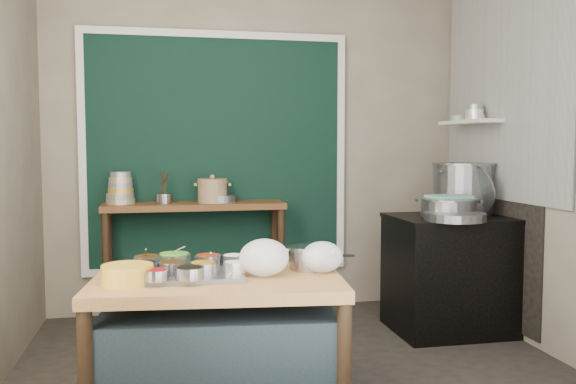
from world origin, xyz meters
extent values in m
cube|color=#2B2621|center=(0.00, 0.00, -0.01)|extent=(3.50, 3.00, 0.02)
cube|color=gray|center=(0.00, 1.51, 1.40)|extent=(3.50, 0.02, 2.80)
cube|color=gray|center=(1.76, 0.00, 1.40)|extent=(0.02, 3.00, 2.80)
cube|color=black|center=(-0.35, 1.47, 1.35)|extent=(2.10, 0.02, 1.90)
cube|color=#B2B2AA|center=(1.74, 0.55, 1.85)|extent=(0.02, 1.70, 1.70)
cube|color=black|center=(1.74, 0.65, 0.70)|extent=(0.01, 1.30, 1.30)
cube|color=beige|center=(1.63, 0.85, 1.60)|extent=(0.22, 0.70, 0.03)
cube|color=#9B6238|center=(-0.53, -0.65, 0.38)|extent=(1.32, 0.84, 0.75)
cube|color=#523117|center=(-0.55, 1.28, 0.47)|extent=(1.45, 0.40, 0.95)
cube|color=black|center=(1.35, 0.55, 0.42)|extent=(0.90, 0.68, 0.85)
cube|color=black|center=(1.35, 0.55, 0.86)|extent=(0.92, 0.69, 0.03)
cube|color=gray|center=(-0.69, -0.59, 0.76)|extent=(0.59, 0.43, 0.03)
cylinder|color=silver|center=(-0.45, -0.64, 0.80)|extent=(0.12, 0.12, 0.05)
cylinder|color=gray|center=(-0.76, -0.62, 0.81)|extent=(0.15, 0.15, 0.06)
cylinder|color=gray|center=(-0.90, -0.63, 0.81)|extent=(0.16, 0.16, 0.06)
cylinder|color=gray|center=(-0.43, -0.47, 0.80)|extent=(0.12, 0.12, 0.05)
cylinder|color=gray|center=(-0.88, -0.45, 0.81)|extent=(0.15, 0.15, 0.06)
cylinder|color=gray|center=(-0.84, -0.76, 0.80)|extent=(0.12, 0.12, 0.05)
cylinder|color=gray|center=(-0.68, -0.76, 0.80)|extent=(0.14, 0.14, 0.06)
cylinder|color=gray|center=(-0.74, -0.45, 0.81)|extent=(0.17, 0.17, 0.07)
cylinder|color=gray|center=(-0.57, -0.46, 0.80)|extent=(0.14, 0.14, 0.06)
cylinder|color=gray|center=(-0.61, -0.65, 0.80)|extent=(0.14, 0.14, 0.06)
cylinder|color=#B29B1E|center=(-0.97, -0.70, 0.80)|extent=(0.30, 0.30, 0.09)
ellipsoid|color=white|center=(-0.30, -0.66, 0.85)|extent=(0.30, 0.27, 0.19)
ellipsoid|color=white|center=(0.01, -0.63, 0.83)|extent=(0.27, 0.25, 0.16)
cylinder|color=tan|center=(-1.13, 1.30, 0.97)|extent=(0.23, 0.23, 0.04)
cylinder|color=gray|center=(-1.13, 1.30, 1.01)|extent=(0.22, 0.22, 0.04)
cylinder|color=gold|center=(-1.13, 1.30, 1.06)|extent=(0.20, 0.20, 0.04)
cylinder|color=gray|center=(-1.13, 1.30, 1.10)|extent=(0.19, 0.19, 0.04)
cylinder|color=tan|center=(-1.13, 1.30, 1.14)|extent=(0.18, 0.18, 0.04)
cylinder|color=gray|center=(-1.13, 1.30, 1.18)|extent=(0.16, 0.16, 0.04)
cylinder|color=gray|center=(-0.79, 1.25, 0.99)|extent=(0.14, 0.14, 0.08)
cylinder|color=gray|center=(-0.33, 1.27, 0.98)|extent=(0.26, 0.26, 0.06)
cylinder|color=gray|center=(1.54, 0.58, 1.07)|extent=(0.22, 0.40, 0.39)
cube|color=#5FA48B|center=(1.28, 0.49, 1.03)|extent=(0.31, 0.26, 0.02)
cylinder|color=gray|center=(1.23, 0.29, 0.91)|extent=(0.53, 0.53, 0.06)
cylinder|color=silver|center=(1.63, 0.78, 1.63)|extent=(0.15, 0.15, 0.04)
cylinder|color=silver|center=(1.63, 0.78, 1.67)|extent=(0.14, 0.14, 0.04)
cylinder|color=gray|center=(1.63, 0.78, 1.71)|extent=(0.13, 0.13, 0.04)
cylinder|color=gray|center=(1.63, 1.04, 1.64)|extent=(0.14, 0.14, 0.05)
camera|label=1|loc=(-0.79, -3.68, 1.42)|focal=38.00mm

